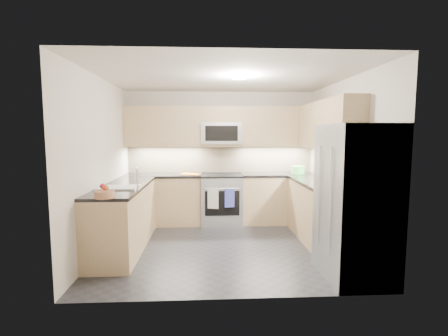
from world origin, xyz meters
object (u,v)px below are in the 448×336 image
microwave (221,133)px  utensil_bowl (298,170)px  refrigerator (355,202)px  cutting_board (190,174)px  fruit_basket (105,194)px  gas_range (221,199)px

microwave → utensil_bowl: bearing=-5.9°
refrigerator → cutting_board: bearing=130.1°
refrigerator → utensil_bowl: refrigerator is taller
microwave → cutting_board: 0.96m
utensil_bowl → fruit_basket: size_ratio=1.11×
cutting_board → gas_range: bearing=1.2°
gas_range → microwave: size_ratio=1.20×
gas_range → refrigerator: bearing=-59.1°
gas_range → cutting_board: size_ratio=2.60×
cutting_board → fruit_basket: 2.38m
utensil_bowl → gas_range: bearing=179.0°
refrigerator → fruit_basket: refrigerator is taller
refrigerator → cutting_board: size_ratio=5.15×
gas_range → fruit_basket: bearing=-123.6°
gas_range → fruit_basket: fruit_basket is taller
cutting_board → fruit_basket: (-0.90, -2.20, 0.04)m
gas_range → microwave: (0.00, 0.12, 1.24)m
microwave → cutting_board: size_ratio=2.17×
cutting_board → fruit_basket: bearing=-112.1°
microwave → fruit_basket: 2.86m
utensil_bowl → microwave: bearing=174.1°
refrigerator → fruit_basket: (-2.92, 0.21, 0.08)m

